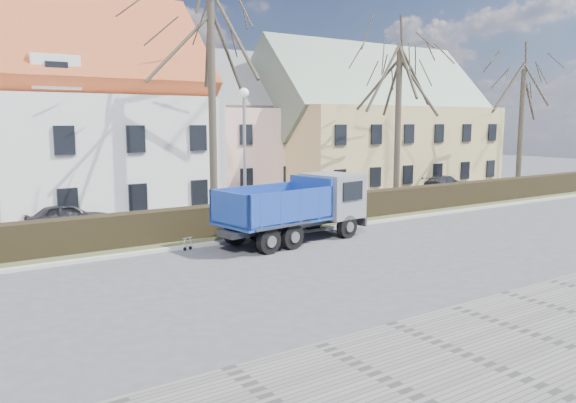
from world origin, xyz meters
TOP-DOWN VIEW (x-y plane):
  - ground at (0.00, 0.00)m, footprint 120.00×120.00m
  - curb_far at (0.00, 4.60)m, footprint 80.00×0.30m
  - grass_strip at (0.00, 6.20)m, footprint 80.00×3.00m
  - hedge at (0.00, 6.00)m, footprint 60.00×0.90m
  - building_pink at (4.00, 20.00)m, footprint 10.80×8.80m
  - building_yellow at (16.00, 17.00)m, footprint 18.80×10.80m
  - tree_1 at (-2.00, 8.50)m, footprint 9.20×9.20m
  - tree_2 at (10.00, 8.50)m, footprint 8.00×8.00m
  - tree_3 at (22.00, 8.50)m, footprint 7.60×7.60m
  - dump_truck at (-1.15, 3.32)m, footprint 7.23×3.55m
  - streetlight at (-1.15, 7.00)m, footprint 0.51×0.51m
  - cart_frame at (-5.42, 4.22)m, footprint 0.68×0.49m
  - parked_car_a at (-8.17, 11.18)m, footprint 3.79×1.60m
  - parked_car_b at (17.09, 11.01)m, footprint 4.45×2.87m

SIDE VIEW (x-z plane):
  - ground at x=0.00m, z-range 0.00..0.00m
  - grass_strip at x=0.00m, z-range 0.00..0.10m
  - curb_far at x=0.00m, z-range 0.00..0.12m
  - cart_frame at x=-5.42m, z-range 0.00..0.56m
  - parked_car_b at x=17.09m, z-range 0.00..1.20m
  - parked_car_a at x=-8.17m, z-range 0.00..1.28m
  - hedge at x=0.00m, z-range 0.00..1.30m
  - dump_truck at x=-1.15m, z-range 0.00..2.77m
  - streetlight at x=-1.15m, z-range 0.00..6.51m
  - building_pink at x=4.00m, z-range 0.00..8.00m
  - building_yellow at x=16.00m, z-range 0.00..8.50m
  - tree_3 at x=22.00m, z-range 0.00..10.45m
  - tree_2 at x=10.00m, z-range 0.00..11.00m
  - tree_1 at x=-2.00m, z-range 0.00..12.65m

